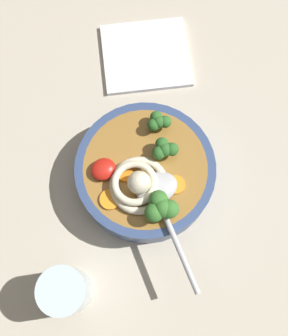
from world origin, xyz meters
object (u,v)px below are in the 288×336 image
Objects in this scene: soup_spoon at (158,198)px; drinking_glass at (67,291)px; soup_bowl at (144,173)px; folded_napkin at (146,55)px; noodle_pile at (138,184)px.

drinking_glass is at bearing -67.25° from soup_spoon.
drinking_glass is at bearing 32.26° from soup_bowl.
drinking_glass is 0.63× the size of folded_napkin.
soup_bowl is at bearing -147.74° from drinking_glass.
soup_bowl is 2.20× the size of noodle_pile.
soup_bowl is 4.90cm from noodle_pile.
soup_bowl is 1.17× the size of soup_spoon.
soup_bowl is at bearing 180.00° from soup_spoon.
soup_bowl is 1.41× the size of folded_napkin.
soup_bowl is at bearing 63.21° from folded_napkin.
noodle_pile is 3.34cm from soup_spoon.
noodle_pile reaches higher than soup_bowl.
folded_napkin is (-10.10, -24.30, -6.31)cm from soup_spoon.
soup_spoon is at bearing -161.08° from drinking_glass.
soup_spoon is 1.91× the size of drinking_glass.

